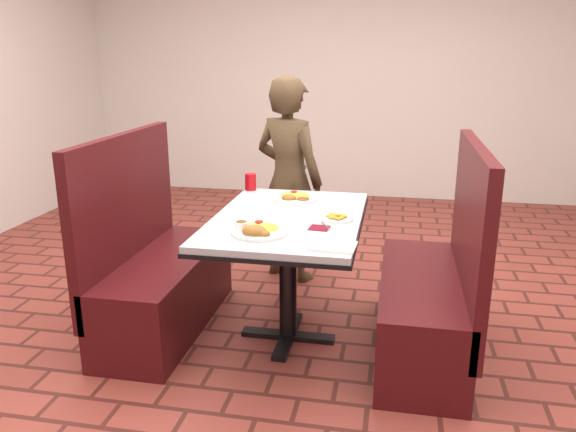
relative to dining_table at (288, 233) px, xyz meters
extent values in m
plane|color=brown|center=(0.00, 0.00, -0.65)|extent=(7.00, 7.00, 0.00)
cube|color=white|center=(0.00, 3.50, 0.75)|extent=(6.00, 0.04, 2.80)
cube|color=#BABDBF|center=(0.00, 0.00, 0.08)|extent=(0.80, 1.20, 0.03)
cube|color=black|center=(0.00, 0.00, 0.05)|extent=(0.81, 1.21, 0.02)
cylinder|color=black|center=(0.00, 0.00, -0.30)|extent=(0.10, 0.10, 0.69)
cube|color=black|center=(0.00, 0.00, -0.64)|extent=(0.55, 0.08, 0.03)
cube|color=black|center=(0.00, 0.00, -0.64)|extent=(0.08, 0.55, 0.03)
cube|color=#491013|center=(-0.75, 0.00, -0.43)|extent=(0.45, 1.20, 0.45)
cube|color=#491013|center=(-0.97, 0.00, 0.05)|extent=(0.06, 1.20, 0.95)
cube|color=#491013|center=(0.75, 0.00, -0.43)|extent=(0.45, 1.20, 0.45)
cube|color=#491013|center=(0.97, 0.00, 0.05)|extent=(0.06, 1.20, 0.95)
imported|color=brown|center=(-0.18, 0.94, 0.08)|extent=(0.63, 0.54, 1.47)
cylinder|color=white|center=(-0.08, -0.33, 0.10)|extent=(0.29, 0.29, 0.02)
ellipsoid|color=yellow|center=(-0.05, -0.29, 0.14)|extent=(0.12, 0.12, 0.05)
ellipsoid|color=#89C950|center=(-0.13, -0.28, 0.13)|extent=(0.12, 0.10, 0.04)
cylinder|color=red|center=(-0.10, -0.26, 0.13)|extent=(0.04, 0.04, 0.01)
ellipsoid|color=#996227|center=(-0.09, -0.39, 0.15)|extent=(0.12, 0.10, 0.07)
ellipsoid|color=#996227|center=(-0.04, -0.41, 0.14)|extent=(0.07, 0.05, 0.04)
cylinder|color=white|center=(-0.17, -0.34, 0.13)|extent=(0.07, 0.07, 0.04)
cylinder|color=brown|center=(-0.17, -0.34, 0.15)|extent=(0.06, 0.06, 0.01)
cylinder|color=white|center=(-0.02, 0.35, 0.10)|extent=(0.27, 0.27, 0.02)
ellipsoid|color=yellow|center=(0.01, 0.38, 0.14)|extent=(0.11, 0.11, 0.05)
ellipsoid|color=#89C950|center=(-0.07, 0.40, 0.13)|extent=(0.11, 0.09, 0.03)
cylinder|color=red|center=(-0.04, 0.41, 0.13)|extent=(0.04, 0.04, 0.01)
ellipsoid|color=brown|center=(0.03, 0.31, 0.13)|extent=(0.08, 0.08, 0.03)
ellipsoid|color=#996227|center=(-0.05, 0.30, 0.14)|extent=(0.09, 0.07, 0.05)
cylinder|color=white|center=(0.27, -0.02, 0.10)|extent=(0.17, 0.17, 0.01)
cube|color=#5C0D1A|center=(0.20, -0.19, 0.10)|extent=(0.11, 0.11, 0.00)
cube|color=silver|center=(0.23, -0.15, 0.10)|extent=(0.07, 0.13, 0.00)
cylinder|color=#B80C11|center=(-0.36, 0.55, 0.15)|extent=(0.07, 0.07, 0.11)
cube|color=white|center=(0.30, -0.47, 0.10)|extent=(0.23, 0.18, 0.01)
cube|color=silver|center=(-0.08, -0.32, 0.11)|extent=(0.03, 0.16, 0.00)
cube|color=silver|center=(-0.06, -0.34, 0.11)|extent=(0.09, 0.15, 0.00)
camera|label=1|loc=(0.57, -2.92, 0.97)|focal=35.00mm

